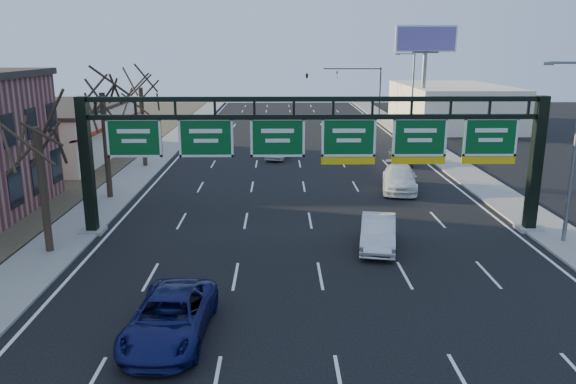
{
  "coord_description": "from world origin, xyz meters",
  "views": [
    {
      "loc": [
        -1.78,
        -20.58,
        9.61
      ],
      "look_at": [
        -1.36,
        4.14,
        3.2
      ],
      "focal_mm": 35.0,
      "sensor_mm": 36.0,
      "label": 1
    }
  ],
  "objects_px": {
    "car_blue_suv": "(170,317)",
    "car_white_wagon": "(399,178)",
    "car_silver_sedan": "(378,232)",
    "sign_gantry": "(316,146)"
  },
  "relations": [
    {
      "from": "car_blue_suv",
      "to": "car_white_wagon",
      "type": "xyz_separation_m",
      "value": [
        12.03,
        20.19,
        0.05
      ]
    },
    {
      "from": "car_silver_sedan",
      "to": "car_white_wagon",
      "type": "xyz_separation_m",
      "value": [
        3.45,
        11.42,
        0.04
      ]
    },
    {
      "from": "car_white_wagon",
      "to": "sign_gantry",
      "type": "bearing_deg",
      "value": -115.46
    },
    {
      "from": "car_silver_sedan",
      "to": "sign_gantry",
      "type": "bearing_deg",
      "value": 149.99
    },
    {
      "from": "car_blue_suv",
      "to": "car_silver_sedan",
      "type": "xyz_separation_m",
      "value": [
        8.57,
        8.77,
        0.01
      ]
    },
    {
      "from": "car_blue_suv",
      "to": "car_silver_sedan",
      "type": "height_order",
      "value": "car_silver_sedan"
    },
    {
      "from": "sign_gantry",
      "to": "car_blue_suv",
      "type": "bearing_deg",
      "value": -116.59
    },
    {
      "from": "sign_gantry",
      "to": "car_silver_sedan",
      "type": "distance_m",
      "value": 5.45
    },
    {
      "from": "car_white_wagon",
      "to": "car_blue_suv",
      "type": "bearing_deg",
      "value": -110.65
    },
    {
      "from": "car_blue_suv",
      "to": "car_white_wagon",
      "type": "relative_size",
      "value": 0.98
    }
  ]
}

